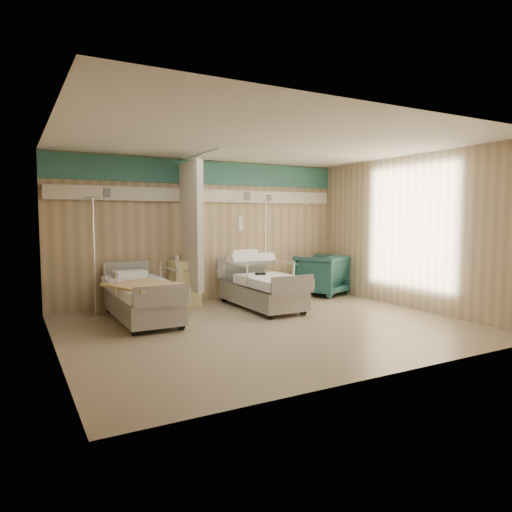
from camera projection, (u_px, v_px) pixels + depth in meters
The scene contains 13 objects.
ground at pixel (268, 326), 7.02m from camera, with size 6.00×5.00×0.00m, color gray.
room_walls at pixel (258, 205), 7.07m from camera, with size 6.04×5.04×2.82m.
bed_right at pixel (261, 291), 8.42m from camera, with size 1.00×2.16×0.63m, color white, non-canonical shape.
bed_left at pixel (142, 301), 7.37m from camera, with size 1.00×2.16×0.63m, color white, non-canonical shape.
bedside_cabinet at pixel (185, 283), 8.65m from camera, with size 0.50×0.48×0.85m, color #F1E696.
visitor_armchair at pixel (322, 275), 9.81m from camera, with size 0.94×0.96×0.88m, color #1E4C4A.
waffle_blanket at pixel (325, 253), 9.74m from camera, with size 0.56×0.50×0.06m, color silver.
iv_stand_right at pixel (265, 278), 9.28m from camera, with size 0.39×0.39×2.16m.
iv_stand_left at pixel (95, 292), 7.70m from camera, with size 0.36×0.36×2.01m.
call_remote at pixel (260, 274), 8.27m from camera, with size 0.19×0.08×0.04m, color black.
tan_blanket at pixel (145, 285), 6.90m from camera, with size 0.86×1.09×0.04m, color tan.
toiletry_bag at pixel (191, 257), 8.69m from camera, with size 0.23×0.15×0.13m, color black.
white_cup at pixel (177, 258), 8.61m from camera, with size 0.08×0.08×0.11m, color white.
Camera 1 is at (-3.47, -5.97, 1.67)m, focal length 32.00 mm.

